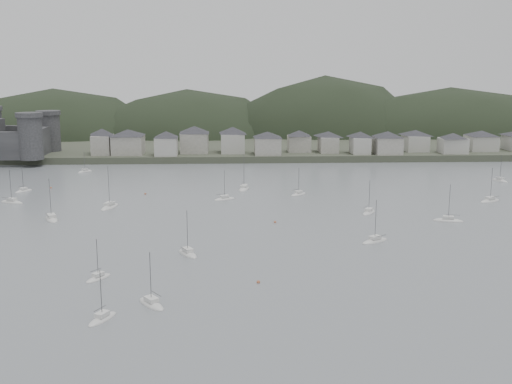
{
  "coord_description": "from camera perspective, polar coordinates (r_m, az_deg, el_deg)",
  "views": [
    {
      "loc": [
        -7.92,
        -98.23,
        40.52
      ],
      "look_at": [
        0.0,
        75.0,
        6.0
      ],
      "focal_mm": 43.0,
      "sensor_mm": 36.0,
      "label": 1
    }
  ],
  "objects": [
    {
      "name": "forested_ridge",
      "position": [
        371.48,
        -0.63,
        3.24
      ],
      "size": [
        851.55,
        103.94,
        102.57
      ],
      "color": "black",
      "rests_on": "ground"
    },
    {
      "name": "far_shore_land",
      "position": [
        395.24,
        -1.46,
        5.59
      ],
      "size": [
        900.0,
        250.0,
        3.0
      ],
      "primitive_type": "cube",
      "color": "#383D2D",
      "rests_on": "ground"
    },
    {
      "name": "ground",
      "position": [
        106.55,
        1.88,
        -11.1
      ],
      "size": [
        900.0,
        900.0,
        0.0
      ],
      "primitive_type": "plane",
      "color": "slate",
      "rests_on": "ground"
    },
    {
      "name": "mooring_buoys",
      "position": [
        167.43,
        -6.5,
        -2.77
      ],
      "size": [
        176.88,
        102.49,
        0.7
      ],
      "color": "#AD5C39",
      "rests_on": "ground"
    },
    {
      "name": "sailboat_lead",
      "position": [
        178.38,
        -18.48,
        -2.41
      ],
      "size": [
        6.57,
        9.42,
        12.38
      ],
      "rotation": [
        0.0,
        0.0,
        0.45
      ],
      "color": "silver",
      "rests_on": "ground"
    },
    {
      "name": "moored_fleet",
      "position": [
        174.19,
        -1.0,
        -2.14
      ],
      "size": [
        250.57,
        163.28,
        13.5
      ],
      "color": "silver",
      "rests_on": "ground"
    },
    {
      "name": "waterfront_town",
      "position": [
        289.34,
        9.1,
        4.8
      ],
      "size": [
        451.48,
        28.46,
        12.92
      ],
      "color": "gray",
      "rests_on": "far_shore_land"
    }
  ]
}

